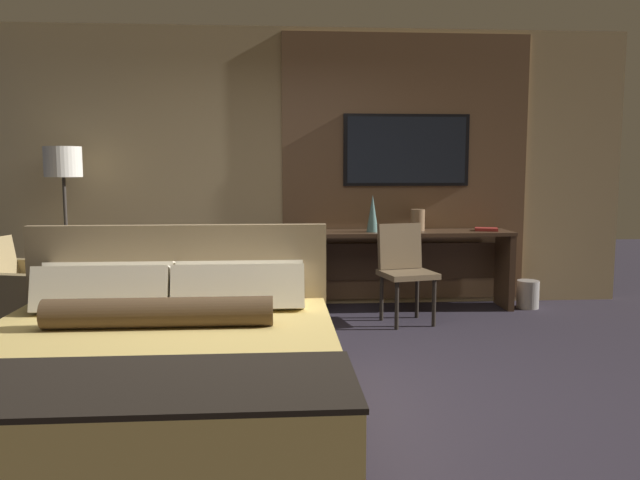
% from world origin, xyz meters
% --- Properties ---
extents(ground_plane, '(16.00, 16.00, 0.00)m').
position_xyz_m(ground_plane, '(0.00, 0.00, 0.00)').
color(ground_plane, '#28232D').
extents(wall_back_tv_panel, '(7.20, 0.09, 2.80)m').
position_xyz_m(wall_back_tv_panel, '(0.19, 2.59, 1.40)').
color(wall_back_tv_panel, tan).
rests_on(wall_back_tv_panel, ground_plane).
extents(bed, '(2.01, 2.14, 1.03)m').
position_xyz_m(bed, '(-0.68, -0.47, 0.31)').
color(bed, '#33281E').
rests_on(bed, ground_plane).
extents(desk, '(2.02, 0.47, 0.78)m').
position_xyz_m(desk, '(1.31, 2.33, 0.54)').
color(desk, '#422D1E').
rests_on(desk, ground_plane).
extents(tv, '(1.29, 0.04, 0.72)m').
position_xyz_m(tv, '(1.31, 2.52, 1.59)').
color(tv, black).
extents(desk_chair, '(0.54, 0.54, 0.90)m').
position_xyz_m(desk_chair, '(1.15, 1.78, 0.54)').
color(desk_chair, brown).
rests_on(desk_chair, ground_plane).
extents(armchair_by_window, '(1.01, 1.04, 0.81)m').
position_xyz_m(armchair_by_window, '(-2.24, 1.63, 0.27)').
color(armchair_by_window, olive).
rests_on(armchair_by_window, ground_plane).
extents(floor_lamp, '(0.34, 0.34, 1.60)m').
position_xyz_m(floor_lamp, '(-1.98, 2.17, 1.34)').
color(floor_lamp, '#282623').
rests_on(floor_lamp, ground_plane).
extents(vase_tall, '(0.12, 0.12, 0.37)m').
position_xyz_m(vase_tall, '(0.93, 2.25, 0.97)').
color(vase_tall, '#4C706B').
rests_on(vase_tall, desk).
extents(vase_short, '(0.14, 0.14, 0.21)m').
position_xyz_m(vase_short, '(1.40, 2.37, 0.89)').
color(vase_short, '#846647').
rests_on(vase_short, desk).
extents(book, '(0.25, 0.20, 0.03)m').
position_xyz_m(book, '(2.08, 2.27, 0.80)').
color(book, maroon).
rests_on(book, desk).
extents(waste_bin, '(0.22, 0.22, 0.28)m').
position_xyz_m(waste_bin, '(2.52, 2.23, 0.14)').
color(waste_bin, gray).
rests_on(waste_bin, ground_plane).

